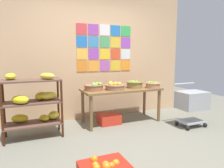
{
  "coord_description": "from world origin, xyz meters",
  "views": [
    {
      "loc": [
        -1.34,
        -2.52,
        1.34
      ],
      "look_at": [
        0.14,
        0.91,
        0.82
      ],
      "focal_mm": 33.11,
      "sensor_mm": 36.0,
      "label": 1
    }
  ],
  "objects": [
    {
      "name": "display_table",
      "position": [
        0.44,
        1.13,
        0.6
      ],
      "size": [
        1.56,
        0.67,
        0.68
      ],
      "color": "brown",
      "rests_on": "ground"
    },
    {
      "name": "fruit_basket_centre",
      "position": [
        0.73,
        1.11,
        0.76
      ],
      "size": [
        0.34,
        0.34,
        0.16
      ],
      "color": "olive",
      "rests_on": "display_table"
    },
    {
      "name": "fruit_basket_left",
      "position": [
        -0.13,
        1.15,
        0.75
      ],
      "size": [
        0.37,
        0.37,
        0.15
      ],
      "color": "#966142",
      "rests_on": "display_table"
    },
    {
      "name": "fruit_basket_right",
      "position": [
        0.26,
        1.05,
        0.75
      ],
      "size": [
        0.39,
        0.39,
        0.16
      ],
      "color": "#936C4C",
      "rests_on": "display_table"
    },
    {
      "name": "back_wall_with_art",
      "position": [
        0.0,
        1.69,
        1.41
      ],
      "size": [
        4.4,
        0.07,
        2.81
      ],
      "color": "tan",
      "rests_on": "ground"
    },
    {
      "name": "ground",
      "position": [
        0.0,
        0.0,
        0.0
      ],
      "size": [
        9.31,
        9.31,
        0.0
      ],
      "primitive_type": "plane",
      "color": "slate"
    },
    {
      "name": "shopping_cart",
      "position": [
        1.53,
        0.36,
        0.47
      ],
      "size": [
        0.52,
        0.44,
        0.81
      ],
      "rotation": [
        0.0,
        0.0,
        -0.05
      ],
      "color": "black",
      "rests_on": "ground"
    },
    {
      "name": "banana_shelf_unit",
      "position": [
        -1.19,
        1.0,
        0.6
      ],
      "size": [
        0.91,
        0.53,
        1.06
      ],
      "color": "#411E0B",
      "rests_on": "ground"
    },
    {
      "name": "produce_crate_under_table",
      "position": [
        0.16,
        1.11,
        0.1
      ],
      "size": [
        0.41,
        0.33,
        0.19
      ],
      "primitive_type": "cube",
      "color": "red",
      "rests_on": "ground"
    },
    {
      "name": "fruit_basket_back_right",
      "position": [
        1.06,
        0.95,
        0.75
      ],
      "size": [
        0.3,
        0.3,
        0.13
      ],
      "color": "tan",
      "rests_on": "display_table"
    }
  ]
}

